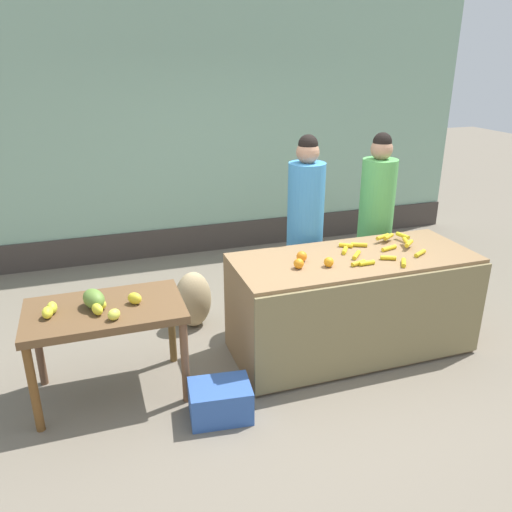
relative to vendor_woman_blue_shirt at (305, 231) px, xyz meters
name	(u,v)px	position (x,y,z in m)	size (l,w,h in m)	color
ground_plane	(291,358)	(-0.39, -0.67, -0.91)	(24.00, 24.00, 0.00)	#756B5B
market_wall_back	(207,121)	(-0.39, 2.23, 0.77)	(7.09, 0.23, 3.43)	#8CB299
fruit_stall_counter	(352,304)	(0.16, -0.68, -0.47)	(2.06, 0.87, 0.88)	olive
side_table_wooden	(105,319)	(-1.88, -0.67, -0.27)	(1.14, 0.68, 0.74)	brown
banana_bunch_pile	(382,249)	(0.43, -0.65, 0.00)	(0.77, 0.64, 0.07)	gold
orange_pile	(309,260)	(-0.28, -0.72, 0.01)	(0.32, 0.26, 0.09)	orange
mango_papaya_pile	(93,303)	(-1.96, -0.68, -0.12)	(0.71, 0.42, 0.14)	#D8DC49
vendor_woman_blue_shirt	(305,231)	(0.00, 0.00, 0.00)	(0.34, 0.34, 1.81)	#33333D
vendor_woman_green_shirt	(375,222)	(0.79, 0.05, -0.01)	(0.34, 0.34, 1.78)	#33333D
produce_crate	(220,401)	(-1.17, -1.21, -0.78)	(0.44, 0.32, 0.26)	#3359A5
produce_sack	(193,299)	(-1.06, 0.17, -0.63)	(0.36, 0.30, 0.56)	tan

